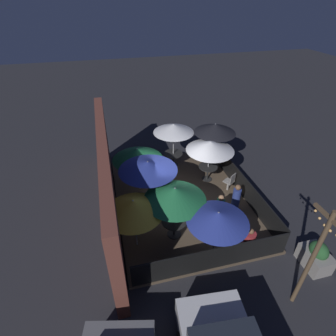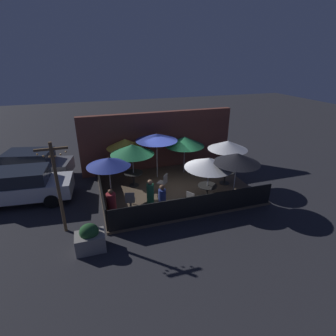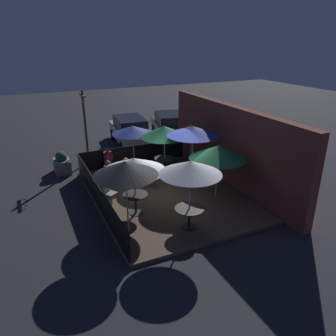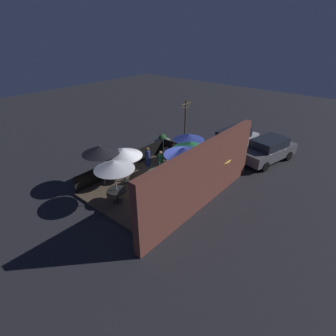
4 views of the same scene
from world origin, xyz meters
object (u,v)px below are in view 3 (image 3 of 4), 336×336
(patio_umbrella_0, at_px, (134,165))
(patio_umbrella_1, at_px, (164,132))
(dining_table_1, at_px, (165,161))
(patio_umbrella_2, at_px, (190,168))
(patio_umbrella_4, at_px, (193,131))
(dining_table_0, at_px, (135,198))
(dining_table_2, at_px, (189,212))
(patron_2, at_px, (108,161))
(patio_chair_0, at_px, (152,176))
(parked_car_0, at_px, (130,131))
(patio_umbrella_6, at_px, (191,130))
(patio_chair_2, at_px, (109,192))
(patio_chair_1, at_px, (111,166))
(patron_1, at_px, (126,172))
(patio_umbrella_5, at_px, (133,130))
(parked_car_1, at_px, (170,126))
(patron_0, at_px, (109,177))
(light_post, at_px, (85,123))
(patio_umbrella_3, at_px, (125,168))
(patio_umbrella_7, at_px, (218,152))
(planter_box, at_px, (62,163))

(patio_umbrella_0, distance_m, patio_umbrella_1, 3.86)
(dining_table_1, bearing_deg, patio_umbrella_2, -14.67)
(patio_umbrella_4, xyz_separation_m, dining_table_0, (1.54, -3.11, -1.70))
(dining_table_2, bearing_deg, patron_2, -170.00)
(patio_chair_0, xyz_separation_m, parked_car_0, (-6.43, 1.27, 0.20))
(patio_umbrella_0, relative_size, patron_2, 1.95)
(patio_umbrella_6, height_order, patio_chair_2, patio_umbrella_6)
(patio_chair_0, xyz_separation_m, patio_chair_1, (-1.84, -1.19, -0.02))
(patio_umbrella_2, height_order, patio_chair_0, patio_umbrella_2)
(patio_umbrella_4, xyz_separation_m, patio_umbrella_6, (-1.57, 0.78, -0.43))
(patio_umbrella_6, bearing_deg, patron_1, -81.19)
(patio_umbrella_5, height_order, parked_car_0, patio_umbrella_5)
(patio_umbrella_1, height_order, dining_table_0, patio_umbrella_1)
(patio_umbrella_6, xyz_separation_m, parked_car_0, (-5.05, -1.29, -1.13))
(patron_1, xyz_separation_m, parked_car_0, (-5.57, 2.10, 0.20))
(dining_table_0, bearing_deg, parked_car_1, 147.43)
(patio_umbrella_0, relative_size, patron_0, 1.71)
(patron_2, bearing_deg, patio_umbrella_1, 11.88)
(patio_umbrella_1, height_order, patio_chair_2, patio_umbrella_1)
(patio_umbrella_2, height_order, light_post, light_post)
(patio_umbrella_1, distance_m, light_post, 4.30)
(patio_umbrella_5, bearing_deg, patio_umbrella_0, -18.77)
(patio_umbrella_3, relative_size, patio_chair_0, 2.52)
(dining_table_1, xyz_separation_m, patio_chair_1, (-0.59, -2.33, -0.07))
(dining_table_0, relative_size, light_post, 0.24)
(dining_table_0, bearing_deg, patio_umbrella_5, 161.23)
(patio_umbrella_7, height_order, dining_table_2, patio_umbrella_7)
(patron_2, bearing_deg, patron_0, -61.52)
(patio_chair_0, xyz_separation_m, parked_car_1, (-6.41, 3.87, 0.20))
(patron_2, bearing_deg, dining_table_0, -49.49)
(patio_umbrella_0, bearing_deg, patron_0, -171.56)
(patio_chair_0, bearing_deg, dining_table_2, -138.64)
(patio_umbrella_6, distance_m, patio_umbrella_7, 3.27)
(patio_umbrella_0, bearing_deg, planter_box, -161.70)
(parked_car_1, bearing_deg, patron_2, -39.50)
(patio_umbrella_0, height_order, dining_table_0, patio_umbrella_0)
(patio_umbrella_4, xyz_separation_m, parked_car_0, (-6.62, -0.51, -1.56))
(patio_chair_0, height_order, parked_car_1, parked_car_1)
(patio_chair_2, bearing_deg, dining_table_1, 89.08)
(patio_umbrella_5, height_order, patio_umbrella_6, patio_umbrella_6)
(patio_umbrella_6, xyz_separation_m, dining_table_2, (4.73, -2.62, -1.29))
(patio_umbrella_0, bearing_deg, patio_umbrella_6, 128.59)
(patio_umbrella_4, height_order, dining_table_2, patio_umbrella_4)
(patio_umbrella_6, bearing_deg, patio_umbrella_1, -84.42)
(patio_umbrella_4, xyz_separation_m, light_post, (-4.68, -3.46, -0.36))
(dining_table_2, bearing_deg, patio_chair_1, -167.72)
(patio_umbrella_3, distance_m, parked_car_0, 9.81)
(patio_umbrella_2, distance_m, parked_car_1, 10.61)
(patio_chair_2, bearing_deg, patio_umbrella_7, 41.27)
(patio_umbrella_7, distance_m, dining_table_0, 3.52)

